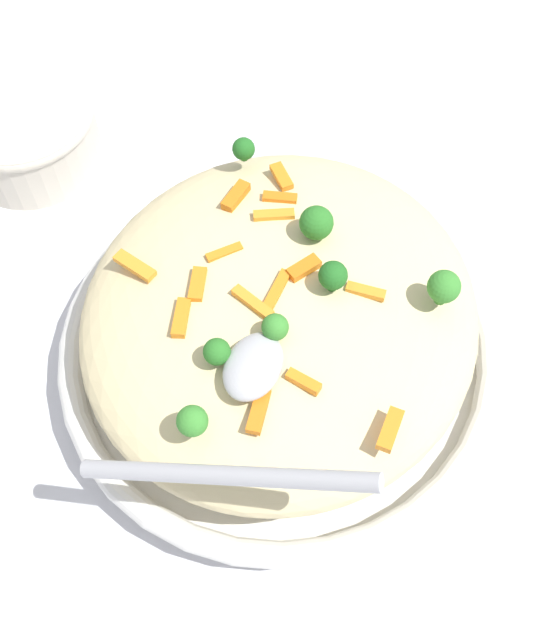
% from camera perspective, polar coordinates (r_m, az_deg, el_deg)
% --- Properties ---
extents(ground_plane, '(2.40, 2.40, 0.00)m').
position_cam_1_polar(ground_plane, '(0.70, -0.00, -3.26)').
color(ground_plane, silver).
extents(serving_bowl, '(0.38, 0.38, 0.05)m').
position_cam_1_polar(serving_bowl, '(0.67, -0.00, -2.25)').
color(serving_bowl, white).
rests_on(serving_bowl, ground_plane).
extents(pasta_mound, '(0.33, 0.32, 0.09)m').
position_cam_1_polar(pasta_mound, '(0.62, -0.00, 0.43)').
color(pasta_mound, beige).
rests_on(pasta_mound, serving_bowl).
extents(carrot_piece_0, '(0.02, 0.04, 0.01)m').
position_cam_1_polar(carrot_piece_0, '(0.61, -10.60, 3.94)').
color(carrot_piece_0, orange).
rests_on(carrot_piece_0, pasta_mound).
extents(carrot_piece_1, '(0.03, 0.02, 0.01)m').
position_cam_1_polar(carrot_piece_1, '(0.58, -7.24, 0.15)').
color(carrot_piece_1, orange).
rests_on(carrot_piece_1, pasta_mound).
extents(carrot_piece_2, '(0.03, 0.03, 0.01)m').
position_cam_1_polar(carrot_piece_2, '(0.66, 0.11, 10.48)').
color(carrot_piece_2, orange).
rests_on(carrot_piece_2, pasta_mound).
extents(carrot_piece_3, '(0.03, 0.01, 0.01)m').
position_cam_1_polar(carrot_piece_3, '(0.64, -3.26, 9.05)').
color(carrot_piece_3, orange).
rests_on(carrot_piece_3, pasta_mound).
extents(carrot_piece_4, '(0.01, 0.03, 0.01)m').
position_cam_1_polar(carrot_piece_4, '(0.59, 6.30, 2.11)').
color(carrot_piece_4, orange).
rests_on(carrot_piece_4, pasta_mound).
extents(carrot_piece_5, '(0.03, 0.02, 0.01)m').
position_cam_1_polar(carrot_piece_5, '(0.59, -6.05, 2.57)').
color(carrot_piece_5, orange).
rests_on(carrot_piece_5, pasta_mound).
extents(carrot_piece_6, '(0.04, 0.01, 0.01)m').
position_cam_1_polar(carrot_piece_6, '(0.58, -0.29, 2.21)').
color(carrot_piece_6, orange).
rests_on(carrot_piece_6, pasta_mound).
extents(carrot_piece_7, '(0.03, 0.01, 0.01)m').
position_cam_1_polar(carrot_piece_7, '(0.54, 8.08, -7.95)').
color(carrot_piece_7, orange).
rests_on(carrot_piece_7, pasta_mound).
extents(carrot_piece_8, '(0.03, 0.03, 0.01)m').
position_cam_1_polar(carrot_piece_8, '(0.61, -4.10, 4.94)').
color(carrot_piece_8, orange).
rests_on(carrot_piece_8, pasta_mound).
extents(carrot_piece_9, '(0.03, 0.02, 0.01)m').
position_cam_1_polar(carrot_piece_9, '(0.54, -1.58, -6.67)').
color(carrot_piece_9, orange).
rests_on(carrot_piece_9, pasta_mound).
extents(carrot_piece_10, '(0.03, 0.02, 0.01)m').
position_cam_1_polar(carrot_piece_10, '(0.59, 1.77, 3.81)').
color(carrot_piece_10, orange).
rests_on(carrot_piece_10, pasta_mound).
extents(carrot_piece_11, '(0.01, 0.03, 0.01)m').
position_cam_1_polar(carrot_piece_11, '(0.55, 1.73, -4.55)').
color(carrot_piece_11, orange).
rests_on(carrot_piece_11, pasta_mound).
extents(carrot_piece_12, '(0.02, 0.03, 0.01)m').
position_cam_1_polar(carrot_piece_12, '(0.64, -0.01, 8.93)').
color(carrot_piece_12, orange).
rests_on(carrot_piece_12, pasta_mound).
extents(carrot_piece_13, '(0.02, 0.03, 0.01)m').
position_cam_1_polar(carrot_piece_13, '(0.63, -0.45, 7.67)').
color(carrot_piece_13, orange).
rests_on(carrot_piece_13, pasta_mound).
extents(carrot_piece_14, '(0.02, 0.04, 0.01)m').
position_cam_1_polar(carrot_piece_14, '(0.57, -2.01, 1.25)').
color(carrot_piece_14, orange).
rests_on(carrot_piece_14, pasta_mound).
extents(broccoli_floret_0, '(0.03, 0.03, 0.03)m').
position_cam_1_polar(broccoli_floret_0, '(0.60, 2.68, 7.11)').
color(broccoli_floret_0, '#296820').
rests_on(broccoli_floret_0, pasta_mound).
extents(broccoli_floret_1, '(0.02, 0.02, 0.03)m').
position_cam_1_polar(broccoli_floret_1, '(0.55, -4.65, -2.36)').
color(broccoli_floret_1, '#296820').
rests_on(broccoli_floret_1, pasta_mound).
extents(broccoli_floret_2, '(0.02, 0.02, 0.03)m').
position_cam_1_polar(broccoli_floret_2, '(0.53, -6.44, -7.39)').
color(broccoli_floret_2, '#377928').
rests_on(broccoli_floret_2, pasta_mound).
extents(broccoli_floret_3, '(0.03, 0.03, 0.03)m').
position_cam_1_polar(broccoli_floret_3, '(0.58, 11.92, 2.38)').
color(broccoli_floret_3, '#377928').
rests_on(broccoli_floret_3, pasta_mound).
extents(broccoli_floret_4, '(0.02, 0.02, 0.02)m').
position_cam_1_polar(broccoli_floret_4, '(0.55, -0.36, -0.55)').
color(broccoli_floret_4, '#377928').
rests_on(broccoli_floret_4, pasta_mound).
extents(broccoli_floret_5, '(0.02, 0.02, 0.02)m').
position_cam_1_polar(broccoli_floret_5, '(0.67, -2.68, 12.41)').
color(broccoli_floret_5, '#205B1C').
rests_on(broccoli_floret_5, pasta_mound).
extents(broccoli_floret_6, '(0.02, 0.02, 0.03)m').
position_cam_1_polar(broccoli_floret_6, '(0.57, 3.91, 3.25)').
color(broccoli_floret_6, '#205B1C').
rests_on(broccoli_floret_6, pasta_mound).
extents(serving_spoon, '(0.14, 0.19, 0.08)m').
position_cam_1_polar(serving_spoon, '(0.52, -2.87, -6.43)').
color(serving_spoon, '#B7B7BC').
rests_on(serving_spoon, pasta_mound).
extents(companion_bowl, '(0.15, 0.15, 0.07)m').
position_cam_1_polar(companion_bowl, '(0.85, -18.15, 12.99)').
color(companion_bowl, beige).
rests_on(companion_bowl, ground_plane).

